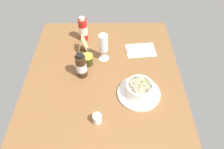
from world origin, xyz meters
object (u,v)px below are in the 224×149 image
(cutlery_setting, at_px, (140,50))
(sauce_bottle_red, at_px, (83,29))
(wine_glass, at_px, (104,44))
(menu_card, at_px, (83,44))
(creamer_jug, at_px, (97,118))
(sauce_bottle_brown, at_px, (81,66))
(jam_jar, at_px, (88,60))
(porridge_bowl, at_px, (139,90))

(cutlery_setting, bearing_deg, sauce_bottle_red, 72.43)
(wine_glass, height_order, menu_card, wine_glass)
(cutlery_setting, distance_m, sauce_bottle_red, 0.37)
(creamer_jug, distance_m, sauce_bottle_brown, 0.30)
(cutlery_setting, relative_size, wine_glass, 1.12)
(wine_glass, relative_size, jam_jar, 2.66)
(porridge_bowl, xyz_separation_m, menu_card, (0.33, 0.31, 0.02))
(cutlery_setting, bearing_deg, porridge_bowl, 173.52)
(wine_glass, bearing_deg, sauce_bottle_brown, 138.68)
(cutlery_setting, bearing_deg, sauce_bottle_brown, 121.16)
(jam_jar, bearing_deg, sauce_bottle_red, 10.07)
(cutlery_setting, xyz_separation_m, wine_glass, (-0.07, 0.22, 0.10))
(cutlery_setting, relative_size, sauce_bottle_red, 1.16)
(porridge_bowl, distance_m, menu_card, 0.45)
(wine_glass, xyz_separation_m, sauce_bottle_brown, (-0.13, 0.12, -0.04))
(porridge_bowl, distance_m, cutlery_setting, 0.34)
(sauce_bottle_red, bearing_deg, cutlery_setting, -107.57)
(porridge_bowl, bearing_deg, wine_glass, 34.30)
(sauce_bottle_red, distance_m, sauce_bottle_brown, 0.31)
(sauce_bottle_brown, bearing_deg, menu_card, 3.37)
(porridge_bowl, bearing_deg, menu_card, 42.93)
(jam_jar, bearing_deg, porridge_bowl, -128.68)
(wine_glass, bearing_deg, jam_jar, 116.25)
(cutlery_setting, distance_m, sauce_bottle_brown, 0.39)
(cutlery_setting, xyz_separation_m, jam_jar, (-0.12, 0.31, 0.03))
(wine_glass, relative_size, sauce_bottle_red, 1.04)
(cutlery_setting, xyz_separation_m, sauce_bottle_brown, (-0.20, 0.33, 0.07))
(porridge_bowl, xyz_separation_m, wine_glass, (0.26, 0.18, 0.07))
(porridge_bowl, height_order, creamer_jug, porridge_bowl)
(jam_jar, xyz_separation_m, sauce_bottle_red, (0.23, 0.04, 0.04))
(sauce_bottle_brown, bearing_deg, cutlery_setting, -58.84)
(cutlery_setting, xyz_separation_m, menu_card, (-0.00, 0.34, 0.05))
(creamer_jug, distance_m, sauce_bottle_red, 0.61)
(creamer_jug, distance_m, jam_jar, 0.38)
(wine_glass, height_order, jam_jar, wine_glass)
(sauce_bottle_brown, bearing_deg, wine_glass, -41.32)
(sauce_bottle_brown, bearing_deg, sauce_bottle_red, 3.05)
(menu_card, bearing_deg, sauce_bottle_brown, -176.63)
(porridge_bowl, height_order, wine_glass, wine_glass)
(sauce_bottle_red, bearing_deg, creamer_jug, -169.62)
(porridge_bowl, xyz_separation_m, jam_jar, (0.22, 0.27, -0.00))
(porridge_bowl, xyz_separation_m, sauce_bottle_red, (0.44, 0.31, 0.04))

